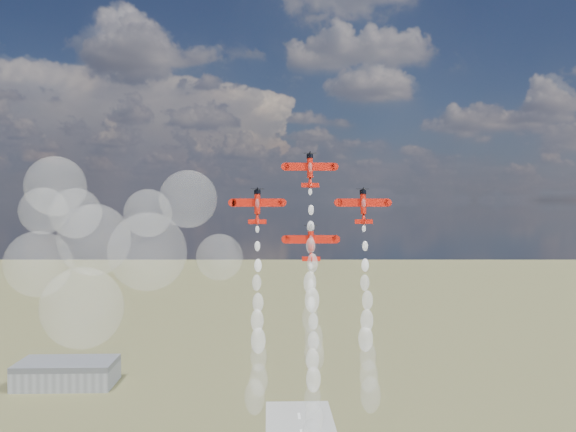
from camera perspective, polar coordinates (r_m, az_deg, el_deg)
The scene contains 10 objects.
hangar at distance 350.97m, azimuth -19.99°, elevation -13.64°, with size 50.00×28.00×13.00m.
plane_lead at distance 164.77m, azimuth 2.07°, elevation 4.36°, with size 13.37×4.63×9.45m.
plane_left at distance 162.21m, azimuth -2.89°, elevation 0.97°, with size 13.37×4.63×9.45m.
plane_right at distance 164.19m, azimuth 7.06°, elevation 0.97°, with size 13.37×4.63×9.45m.
plane_slot at distance 160.99m, azimuth 2.16°, elevation -2.50°, with size 13.37×4.63×9.45m.
smoke_trail_lead at distance 159.73m, azimuth 2.31°, elevation -9.78°, with size 5.60×11.43×45.13m.
smoke_trail_left at distance 159.31m, azimuth -2.90°, elevation -13.41°, with size 5.92×12.34×44.81m.
smoke_trail_right at distance 161.32m, azimuth 7.53°, elevation -13.15°, with size 5.20×12.18×44.76m.
smoke_trail_slot at distance 160.85m, azimuth 2.34°, elevation -16.88°, with size 5.63×11.25×45.25m.
drifted_smoke_cloud at distance 170.87m, azimuth -17.04°, elevation -2.83°, with size 66.42×37.63×50.17m.
Camera 1 is at (-14.06, -141.99, 97.47)m, focal length 38.00 mm.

